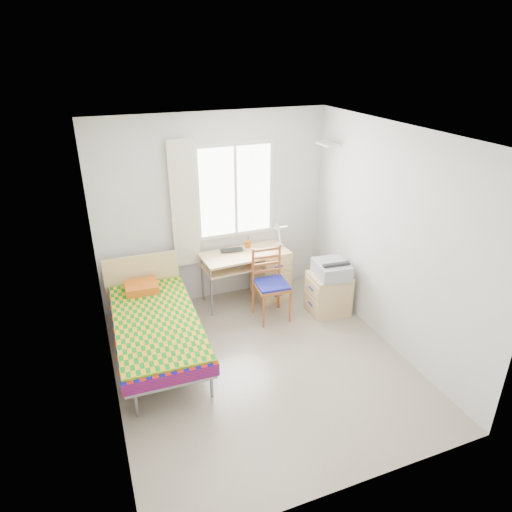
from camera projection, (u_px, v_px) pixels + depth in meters
The scene contains 17 objects.
floor at pixel (262, 364), 5.24m from camera, with size 3.50×3.50×0.00m, color #BCAD93.
ceiling at pixel (263, 134), 4.15m from camera, with size 3.50×3.50×0.00m, color white.
wall_back at pixel (214, 210), 6.18m from camera, with size 3.20×3.20×0.00m, color silver.
wall_left at pixel (101, 290), 4.17m from camera, with size 3.50×3.50×0.00m, color silver.
wall_right at pixel (392, 241), 5.22m from camera, with size 3.50×3.50×0.00m, color silver.
window at pixel (235, 191), 6.15m from camera, with size 1.10×0.04×1.30m.
curtain at pixel (184, 205), 5.92m from camera, with size 0.35×0.05×1.70m, color beige.
floating_shelf at pixel (328, 144), 6.01m from camera, with size 0.20×0.32×0.03m, color white.
bed at pixel (155, 321), 5.29m from camera, with size 1.00×2.06×0.88m.
desk at pixel (266, 271), 6.49m from camera, with size 1.23×0.62×0.75m.
chair at pixel (271, 280), 5.97m from camera, with size 0.45×0.45×0.97m.
cabinet at pixel (328, 293), 6.17m from camera, with size 0.54×0.48×0.56m.
printer at pixel (331, 269), 6.00m from camera, with size 0.45×0.51×0.20m.
laptop at pixel (232, 251), 6.26m from camera, with size 0.32×0.20×0.02m, color black.
pen_cup at pixel (248, 244), 6.40m from camera, with size 0.08×0.08×0.10m, color #CE5816.
task_lamp at pixel (279, 232), 6.23m from camera, with size 0.23×0.32×0.41m.
book at pixel (232, 266), 6.23m from camera, with size 0.17×0.24×0.02m, color gray.
Camera 1 is at (-1.60, -3.92, 3.34)m, focal length 32.00 mm.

